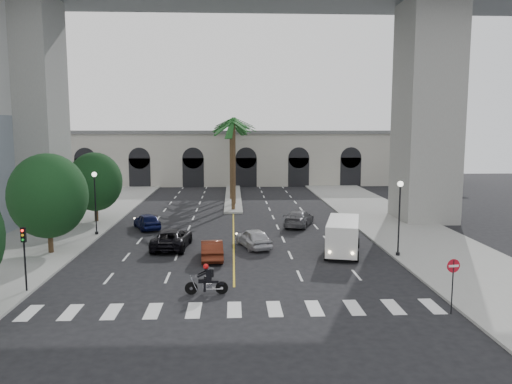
# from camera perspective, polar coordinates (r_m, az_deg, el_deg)

# --- Properties ---
(ground) EXTENTS (140.00, 140.00, 0.00)m
(ground) POSITION_cam_1_polar(r_m,az_deg,el_deg) (26.84, -2.51, -12.15)
(ground) COLOR black
(ground) RESTS_ON ground
(sidewalk_left) EXTENTS (8.00, 100.00, 0.15)m
(sidewalk_left) POSITION_cam_1_polar(r_m,az_deg,el_deg) (43.89, -22.64, -4.89)
(sidewalk_left) COLOR gray
(sidewalk_left) RESTS_ON ground
(sidewalk_right) EXTENTS (8.00, 100.00, 0.15)m
(sidewalk_right) POSITION_cam_1_polar(r_m,az_deg,el_deg) (43.92, 17.46, -4.65)
(sidewalk_right) COLOR gray
(sidewalk_right) RESTS_ON ground
(median) EXTENTS (2.00, 24.00, 0.20)m
(median) POSITION_cam_1_polar(r_m,az_deg,el_deg) (63.91, -2.62, -0.60)
(median) COLOR gray
(median) RESTS_ON ground
(pier_building) EXTENTS (71.00, 10.50, 8.50)m
(pier_building) POSITION_cam_1_polar(r_m,az_deg,el_deg) (80.43, -2.66, 4.02)
(pier_building) COLOR #B2AAA0
(pier_building) RESTS_ON ground
(bridge) EXTENTS (75.00, 13.00, 26.00)m
(bridge) POSITION_cam_1_polar(r_m,az_deg,el_deg) (48.37, 1.55, 18.76)
(bridge) COLOR gray
(bridge) RESTS_ON ground
(palm_a) EXTENTS (3.20, 3.20, 10.30)m
(palm_a) POSITION_cam_1_polar(r_m,az_deg,el_deg) (53.29, -2.67, 7.51)
(palm_a) COLOR #47331E
(palm_a) RESTS_ON ground
(palm_b) EXTENTS (3.20, 3.20, 10.60)m
(palm_b) POSITION_cam_1_polar(r_m,az_deg,el_deg) (57.30, -2.57, 7.78)
(palm_b) COLOR #47331E
(palm_b) RESTS_ON ground
(palm_c) EXTENTS (3.20, 3.20, 10.10)m
(palm_c) POSITION_cam_1_polar(r_m,az_deg,el_deg) (61.29, -2.86, 7.32)
(palm_c) COLOR #47331E
(palm_c) RESTS_ON ground
(palm_d) EXTENTS (3.20, 3.20, 10.90)m
(palm_d) POSITION_cam_1_polar(r_m,az_deg,el_deg) (65.30, -2.54, 7.97)
(palm_d) COLOR #47331E
(palm_d) RESTS_ON ground
(palm_e) EXTENTS (3.20, 3.20, 10.40)m
(palm_e) POSITION_cam_1_polar(r_m,az_deg,el_deg) (69.30, -2.76, 7.56)
(palm_e) COLOR #47331E
(palm_e) RESTS_ON ground
(palm_f) EXTENTS (3.20, 3.20, 10.70)m
(palm_f) POSITION_cam_1_polar(r_m,az_deg,el_deg) (73.30, -2.52, 7.76)
(palm_f) COLOR #47331E
(palm_f) RESTS_ON ground
(street_tree_mid) EXTENTS (5.44, 5.44, 7.21)m
(street_tree_mid) POSITION_cam_1_polar(r_m,az_deg,el_deg) (37.90, -22.66, -0.40)
(street_tree_mid) COLOR #382616
(street_tree_mid) RESTS_ON ground
(street_tree_far) EXTENTS (5.04, 5.04, 6.68)m
(street_tree_far) POSITION_cam_1_polar(r_m,az_deg,el_deg) (49.30, -17.92, 1.12)
(street_tree_far) COLOR #382616
(street_tree_far) RESTS_ON ground
(lamp_post_left_far) EXTENTS (0.40, 0.40, 5.35)m
(lamp_post_left_far) POSITION_cam_1_polar(r_m,az_deg,el_deg) (43.21, -17.90, -0.62)
(lamp_post_left_far) COLOR black
(lamp_post_left_far) RESTS_ON ground
(lamp_post_right) EXTENTS (0.40, 0.40, 5.35)m
(lamp_post_right) POSITION_cam_1_polar(r_m,az_deg,el_deg) (35.67, 16.07, -2.18)
(lamp_post_right) COLOR black
(lamp_post_right) RESTS_ON ground
(traffic_signal_far) EXTENTS (0.25, 0.18, 3.65)m
(traffic_signal_far) POSITION_cam_1_polar(r_m,az_deg,el_deg) (29.77, -24.97, -5.85)
(traffic_signal_far) COLOR black
(traffic_signal_far) RESTS_ON ground
(motorcycle_rider) EXTENTS (2.34, 0.63, 1.69)m
(motorcycle_rider) POSITION_cam_1_polar(r_m,az_deg,el_deg) (27.48, -5.54, -10.03)
(motorcycle_rider) COLOR black
(motorcycle_rider) RESTS_ON ground
(car_a) EXTENTS (2.95, 4.56, 1.45)m
(car_a) POSITION_cam_1_polar(r_m,az_deg,el_deg) (37.62, -0.28, -5.28)
(car_a) COLOR #BABABF
(car_a) RESTS_ON ground
(car_b) EXTENTS (1.72, 4.25, 1.37)m
(car_b) POSITION_cam_1_polar(r_m,az_deg,el_deg) (34.46, -5.07, -6.56)
(car_b) COLOR #551F11
(car_b) RESTS_ON ground
(car_c) EXTENTS (2.84, 5.48, 1.48)m
(car_c) POSITION_cam_1_polar(r_m,az_deg,el_deg) (37.94, -9.58, -5.25)
(car_c) COLOR black
(car_c) RESTS_ON ground
(car_d) EXTENTS (3.62, 5.43, 1.46)m
(car_d) POSITION_cam_1_polar(r_m,az_deg,el_deg) (45.80, 4.91, -3.01)
(car_d) COLOR #5A5A5E
(car_d) RESTS_ON ground
(car_e) EXTENTS (3.25, 4.51, 1.43)m
(car_e) POSITION_cam_1_polar(r_m,az_deg,el_deg) (45.38, -12.34, -3.27)
(car_e) COLOR #0D1340
(car_e) RESTS_ON ground
(cargo_van) EXTENTS (3.51, 6.08, 2.44)m
(cargo_van) POSITION_cam_1_polar(r_m,az_deg,el_deg) (36.15, 9.90, -4.88)
(cargo_van) COLOR silver
(cargo_van) RESTS_ON ground
(do_not_enter_sign) EXTENTS (0.67, 0.12, 2.73)m
(do_not_enter_sign) POSITION_cam_1_polar(r_m,az_deg,el_deg) (26.01, 21.59, -8.73)
(do_not_enter_sign) COLOR black
(do_not_enter_sign) RESTS_ON ground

